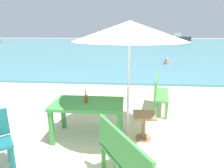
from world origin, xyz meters
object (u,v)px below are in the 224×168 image
bench_green_right (127,160)px  bench_green_left (159,91)px  boat_tanker (178,38)px  swimmer_person (166,62)px  beer_bottle_amber (86,98)px  picnic_table_green (88,108)px  side_table_wood (144,123)px  patio_umbrella (130,31)px  boat_cargo_ship (111,38)px

bench_green_right → bench_green_left: bearing=73.6°
bench_green_left → boat_tanker: bearing=75.2°
swimmer_person → beer_bottle_amber: bearing=-110.4°
beer_bottle_amber → picnic_table_green: bearing=40.6°
beer_bottle_amber → side_table_wood: beer_bottle_amber is taller
picnic_table_green → patio_umbrella: (0.79, 0.12, 1.47)m
beer_bottle_amber → side_table_wood: bearing=2.2°
picnic_table_green → boat_tanker: 39.64m
patio_umbrella → boat_cargo_ship: patio_umbrella is taller
beer_bottle_amber → boat_tanker: 39.67m
beer_bottle_amber → patio_umbrella: 1.51m
patio_umbrella → side_table_wood: patio_umbrella is taller
picnic_table_green → boat_cargo_ship: 42.77m
patio_umbrella → side_table_wood: 1.80m
patio_umbrella → bench_green_right: (-0.01, -1.51, -1.58)m
bench_green_right → boat_tanker: 40.76m
side_table_wood → boat_cargo_ship: 42.85m
picnic_table_green → swimmer_person: 9.42m
picnic_table_green → beer_bottle_amber: bearing=-139.4°
side_table_wood → boat_tanker: boat_tanker is taller
side_table_wood → boat_cargo_ship: bearing=95.9°
bench_green_left → patio_umbrella: bearing=-121.0°
picnic_table_green → boat_cargo_ship: bearing=94.4°
swimmer_person → boat_cargo_ship: (-6.51, 33.82, 0.44)m
beer_bottle_amber → bench_green_right: beer_bottle_amber is taller
picnic_table_green → boat_tanker: bearing=73.5°
swimmer_person → bench_green_left: bearing=-102.5°
boat_cargo_ship → patio_umbrella: bearing=-84.6°
picnic_table_green → beer_bottle_amber: size_ratio=5.28×
bench_green_left → bench_green_right: size_ratio=1.03×
patio_umbrella → bench_green_left: patio_umbrella is taller
boat_tanker → bench_green_right: bearing=-104.9°
side_table_wood → swimmer_person: side_table_wood is taller
side_table_wood → bench_green_right: size_ratio=0.45×
swimmer_person → boat_cargo_ship: 34.44m
bench_green_right → picnic_table_green: bearing=119.4°
swimmer_person → boat_tanker: bearing=74.6°
side_table_wood → boat_tanker: 39.31m
patio_umbrella → boat_tanker: bearing=74.5°
bench_green_right → beer_bottle_amber: bearing=120.8°
side_table_wood → bench_green_left: 1.62m
side_table_wood → swimmer_person: (2.14, 8.81, -0.11)m
bench_green_right → boat_cargo_ship: boat_cargo_ship is taller
boat_cargo_ship → boat_tanker: 15.25m
picnic_table_green → beer_bottle_amber: beer_bottle_amber is taller
bench_green_left → boat_tanker: 37.71m
swimmer_person → boat_tanker: boat_tanker is taller
beer_bottle_amber → swimmer_person: beer_bottle_amber is taller
bench_green_right → swimmer_person: (2.48, 10.21, -0.30)m
patio_umbrella → boat_tanker: (10.48, 37.88, -1.42)m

